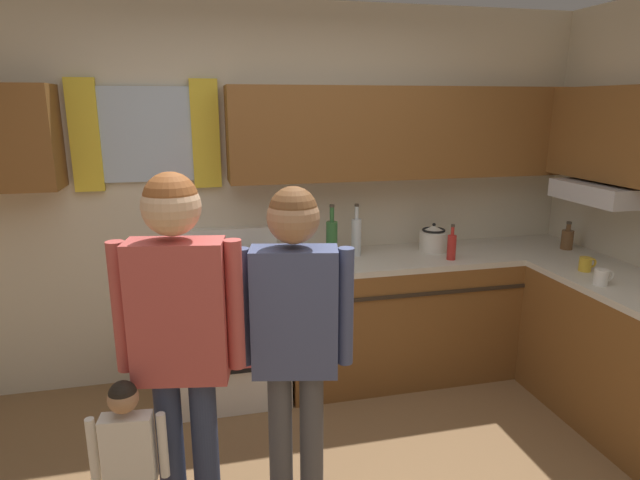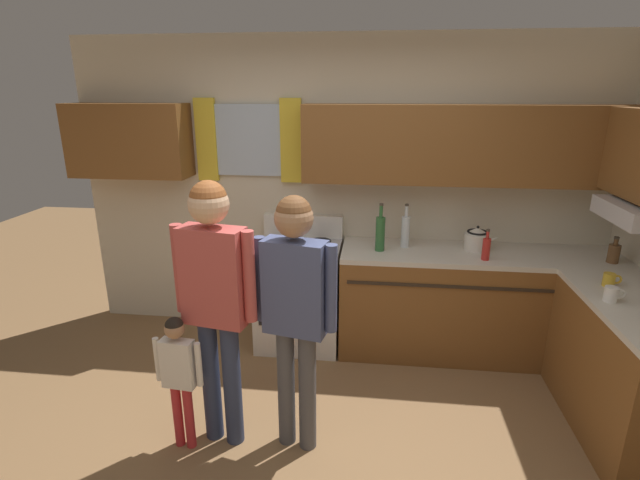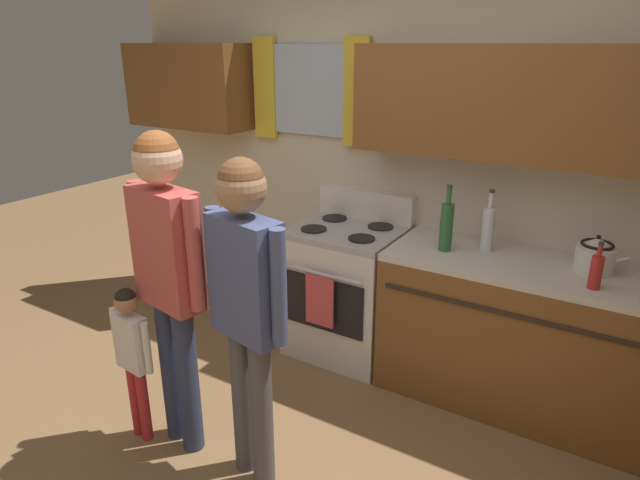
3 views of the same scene
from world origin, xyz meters
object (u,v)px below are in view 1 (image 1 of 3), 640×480
(bottle_squat_brown, at_px, (567,239))
(adult_holding_child, at_px, (180,326))
(bottle_tall_clear, at_px, (356,236))
(bottle_sauce_red, at_px, (452,246))
(stove_oven, at_px, (232,328))
(small_child, at_px, (129,457))
(adult_in_plaid, at_px, (295,325))
(bottle_wine_green, at_px, (332,240))
(mug_ceramic_white, at_px, (602,277))
(stovetop_kettle, at_px, (433,238))
(mug_mustard_yellow, at_px, (586,264))

(bottle_squat_brown, xyz_separation_m, adult_holding_child, (-2.72, -1.17, 0.09))
(bottle_tall_clear, relative_size, bottle_sauce_red, 1.49)
(stove_oven, distance_m, small_child, 1.49)
(bottle_sauce_red, height_order, adult_in_plaid, adult_in_plaid)
(bottle_wine_green, bearing_deg, adult_holding_child, -127.63)
(bottle_sauce_red, distance_m, mug_ceramic_white, 0.93)
(stovetop_kettle, bearing_deg, bottle_sauce_red, -83.76)
(mug_mustard_yellow, distance_m, adult_holding_child, 2.59)
(bottle_sauce_red, xyz_separation_m, mug_mustard_yellow, (0.72, -0.44, -0.05))
(adult_holding_child, bearing_deg, bottle_tall_clear, 49.48)
(bottle_squat_brown, bearing_deg, mug_ceramic_white, -114.29)
(adult_holding_child, bearing_deg, bottle_wine_green, 52.37)
(bottle_tall_clear, height_order, mug_mustard_yellow, bottle_tall_clear)
(adult_in_plaid, bearing_deg, bottle_tall_clear, 62.92)
(mug_mustard_yellow, xyz_separation_m, mug_ceramic_white, (-0.10, -0.25, 0.00))
(stove_oven, height_order, stovetop_kettle, stovetop_kettle)
(bottle_sauce_red, relative_size, adult_in_plaid, 0.15)
(bottle_squat_brown, height_order, mug_mustard_yellow, bottle_squat_brown)
(bottle_sauce_red, bearing_deg, bottle_squat_brown, 3.10)
(bottle_squat_brown, xyz_separation_m, adult_in_plaid, (-2.25, -1.17, 0.04))
(bottle_tall_clear, height_order, small_child, bottle_tall_clear)
(bottle_sauce_red, relative_size, adult_holding_child, 0.15)
(bottle_squat_brown, distance_m, stovetop_kettle, 0.99)
(adult_in_plaid, bearing_deg, bottle_sauce_red, 40.61)
(bottle_sauce_red, xyz_separation_m, adult_in_plaid, (-1.30, -1.11, 0.02))
(bottle_tall_clear, bearing_deg, bottle_sauce_red, -22.28)
(bottle_squat_brown, bearing_deg, adult_holding_child, -156.70)
(bottle_wine_green, height_order, adult_in_plaid, adult_in_plaid)
(bottle_squat_brown, height_order, mug_ceramic_white, bottle_squat_brown)
(adult_holding_child, height_order, small_child, adult_holding_child)
(bottle_sauce_red, height_order, mug_ceramic_white, bottle_sauce_red)
(stove_oven, bearing_deg, adult_holding_child, -102.34)
(mug_ceramic_white, xyz_separation_m, adult_holding_child, (-2.39, -0.43, 0.12))
(bottle_wine_green, xyz_separation_m, stovetop_kettle, (0.79, 0.11, -0.06))
(bottle_squat_brown, xyz_separation_m, mug_ceramic_white, (-0.33, -0.74, -0.03))
(bottle_squat_brown, relative_size, mug_ceramic_white, 1.63)
(bottle_sauce_red, xyz_separation_m, stovetop_kettle, (-0.03, 0.23, 0.00))
(mug_mustard_yellow, distance_m, small_child, 2.85)
(stovetop_kettle, bearing_deg, adult_in_plaid, -133.43)
(bottle_tall_clear, height_order, adult_holding_child, adult_holding_child)
(stove_oven, bearing_deg, bottle_tall_clear, 4.62)
(mug_mustard_yellow, distance_m, mug_ceramic_white, 0.27)
(bottle_wine_green, bearing_deg, stovetop_kettle, 7.66)
(stove_oven, distance_m, bottle_wine_green, 0.90)
(adult_in_plaid, bearing_deg, small_child, -171.58)
(mug_ceramic_white, bearing_deg, bottle_squat_brown, 65.71)
(small_child, bearing_deg, stove_oven, 69.88)
(stove_oven, xyz_separation_m, mug_ceramic_white, (2.11, -0.86, 0.48))
(mug_ceramic_white, bearing_deg, mug_mustard_yellow, 68.62)
(adult_holding_child, bearing_deg, mug_mustard_yellow, 15.42)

